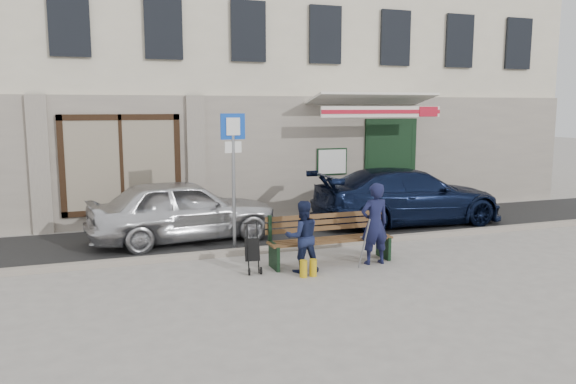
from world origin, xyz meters
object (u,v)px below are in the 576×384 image
parking_sign (233,159)px  man (375,224)px  car_silver (183,210)px  bench (328,239)px  car_navy (408,196)px  stroller (252,251)px  woman (302,236)px

parking_sign → man: (2.21, -1.90, -1.12)m
car_silver → parking_sign: bearing=-148.7°
bench → car_navy: bearing=38.7°
car_silver → car_navy: (5.60, -0.02, 0.01)m
stroller → bench: bearing=12.1°
car_navy → parking_sign: size_ratio=1.74×
man → car_silver: bearing=-45.2°
bench → woman: size_ratio=1.87×
bench → stroller: bearing=-176.6°
woman → bench: bearing=-148.4°
car_navy → car_silver: bearing=90.8°
car_silver → man: man is taller
car_navy → parking_sign: 5.00m
car_navy → stroller: bearing=120.6°
stroller → car_silver: bearing=114.3°
parking_sign → stroller: parking_sign is taller
car_silver → man: 4.30m
man → woman: bearing=0.3°
bench → stroller: bench is taller
parking_sign → bench: (1.41, -1.58, -1.42)m
car_silver → stroller: size_ratio=4.65×
stroller → parking_sign: bearing=95.7°
car_navy → stroller: (-4.83, -2.75, -0.32)m
bench → man: bearing=-22.0°
car_navy → parking_sign: bearing=103.9°
car_navy → bench: bearing=129.6°
man → stroller: (-2.30, 0.23, -0.38)m
car_silver → stroller: (0.77, -2.77, -0.31)m
car_silver → bench: (2.27, -2.68, -0.24)m
car_navy → woman: (-3.98, -3.01, -0.06)m
car_silver → man: bearing=-141.0°
car_silver → stroller: car_silver is taller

